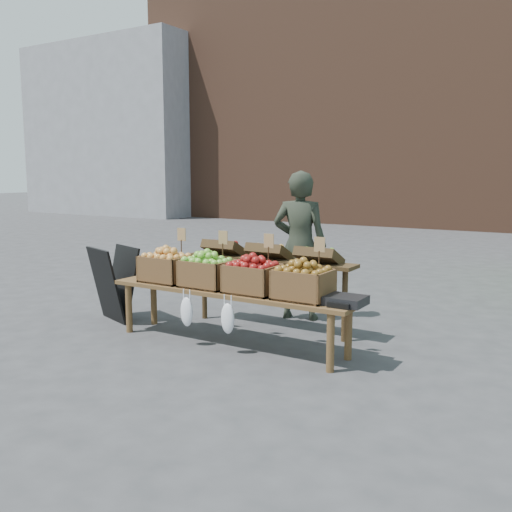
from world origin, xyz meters
The scene contains 12 objects.
ground centered at (0.00, 0.00, 0.00)m, with size 80.00×80.00×0.00m, color #3F3F42.
brick_building centered at (0.00, 15.00, 5.00)m, with size 24.00×4.00×10.00m, color brown.
grey_building centered at (-14.00, 13.00, 3.50)m, with size 8.00×3.00×7.00m, color gray.
vendor centered at (0.93, 1.24, 0.88)m, with size 0.64×0.42×1.76m, color #282E23.
chalkboard_sign centered at (-0.88, 0.01, 0.44)m, with size 0.58×0.32×0.89m, color black, non-canonical shape.
back_table centered at (0.86, 0.65, 0.52)m, with size 2.10×0.44×1.04m, color #3D2C17, non-canonical shape.
display_bench centered at (0.83, -0.07, 0.28)m, with size 2.70×0.56×0.57m, color brown, non-canonical shape.
crate_golden_apples centered at (0.00, -0.07, 0.71)m, with size 0.50×0.40×0.28m, color gold, non-canonical shape.
crate_russet_pears centered at (0.55, -0.07, 0.71)m, with size 0.50×0.40×0.28m, color #5F9F21, non-canonical shape.
crate_red_apples centered at (1.10, -0.07, 0.71)m, with size 0.50×0.40×0.28m, color maroon, non-canonical shape.
crate_green_apples centered at (1.65, -0.07, 0.71)m, with size 0.50×0.40×0.28m, color #90641A, non-canonical shape.
weighing_scale centered at (2.08, -0.07, 0.61)m, with size 0.34×0.30×0.08m, color black.
Camera 1 is at (4.01, -4.69, 1.74)m, focal length 40.00 mm.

